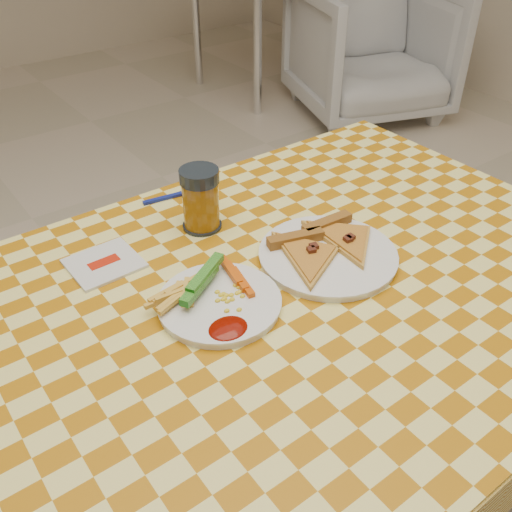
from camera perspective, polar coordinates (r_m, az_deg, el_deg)
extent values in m
cylinder|color=silver|center=(1.72, 9.32, -1.05)|extent=(0.06, 0.06, 0.71)
cube|color=brown|center=(1.00, 2.77, -4.49)|extent=(1.20, 0.80, 0.04)
cylinder|color=silver|center=(3.57, 0.17, 19.38)|extent=(0.06, 0.06, 0.71)
cylinder|color=silver|center=(4.14, 10.68, 21.16)|extent=(0.06, 0.06, 0.71)
cylinder|color=silver|center=(4.12, -5.94, 21.46)|extent=(0.06, 0.06, 0.71)
cylinder|color=silver|center=(4.62, 4.18, 23.14)|extent=(0.06, 0.06, 0.71)
cylinder|color=white|center=(0.94, -3.67, -4.79)|extent=(0.26, 0.26, 0.01)
cylinder|color=white|center=(1.05, 7.19, -0.03)|extent=(0.30, 0.30, 0.01)
cube|color=#0F5B0E|center=(0.95, -5.37, -2.27)|extent=(0.11, 0.09, 0.02)
cube|color=#D24F09|center=(0.97, -1.98, -2.07)|extent=(0.07, 0.09, 0.02)
ellipsoid|color=#6E0B02|center=(0.89, -2.81, -7.28)|extent=(0.06, 0.06, 0.01)
cube|color=brown|center=(1.06, 3.96, 1.69)|extent=(0.11, 0.05, 0.02)
cube|color=brown|center=(1.11, 7.10, 3.14)|extent=(0.11, 0.03, 0.02)
cylinder|color=black|center=(1.14, -5.39, 3.08)|extent=(0.08, 0.08, 0.01)
cylinder|color=#81510E|center=(1.12, -5.53, 5.14)|extent=(0.07, 0.07, 0.10)
cylinder|color=black|center=(1.09, -5.71, 7.97)|extent=(0.08, 0.08, 0.03)
cube|color=silver|center=(1.07, -14.94, -0.71)|extent=(0.12, 0.11, 0.01)
cube|color=red|center=(1.07, -14.97, -0.57)|extent=(0.06, 0.02, 0.00)
cube|color=navy|center=(1.24, -9.30, 5.72)|extent=(0.09, 0.02, 0.01)
cube|color=silver|center=(1.26, -6.67, 6.43)|extent=(0.04, 0.02, 0.00)
imported|color=brown|center=(3.63, 11.42, 20.07)|extent=(1.03, 0.99, 0.84)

